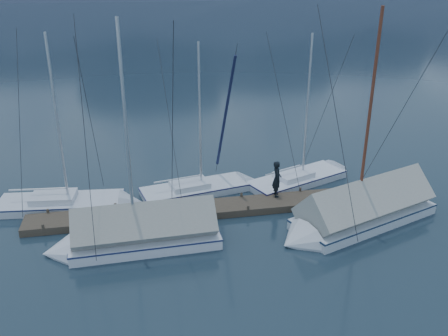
# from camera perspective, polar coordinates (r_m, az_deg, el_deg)

# --- Properties ---
(ground) EXTENTS (1000.00, 1000.00, 0.00)m
(ground) POSITION_cam_1_polar(r_m,az_deg,el_deg) (20.75, 1.06, -7.72)
(ground) COLOR black
(ground) RESTS_ON ground
(dock) EXTENTS (18.00, 1.50, 0.54)m
(dock) POSITION_cam_1_polar(r_m,az_deg,el_deg) (22.41, -0.00, -4.94)
(dock) COLOR #382D23
(dock) RESTS_ON ground
(mooring_posts) EXTENTS (15.12, 1.52, 0.35)m
(mooring_posts) POSITION_cam_1_polar(r_m,az_deg,el_deg) (22.22, -1.27, -4.50)
(mooring_posts) COLOR #382D23
(mooring_posts) RESTS_ON ground
(sailboat_open_left) EXTENTS (6.93, 2.90, 8.96)m
(sailboat_open_left) POSITION_cam_1_polar(r_m,az_deg,el_deg) (23.80, -17.01, -4.15)
(sailboat_open_left) COLOR silver
(sailboat_open_left) RESTS_ON ground
(sailboat_open_mid) EXTENTS (6.49, 3.08, 8.28)m
(sailboat_open_mid) POSITION_cam_1_polar(r_m,az_deg,el_deg) (24.44, -1.77, -2.40)
(sailboat_open_mid) COLOR silver
(sailboat_open_mid) RESTS_ON ground
(sailboat_open_right) EXTENTS (6.66, 4.10, 8.53)m
(sailboat_open_right) POSITION_cam_1_polar(r_m,az_deg,el_deg) (26.08, 10.15, -1.07)
(sailboat_open_right) COLOR silver
(sailboat_open_right) RESTS_ON ground
(sailboat_covered_near) EXTENTS (8.29, 4.95, 10.32)m
(sailboat_covered_near) POSITION_cam_1_polar(r_m,az_deg,el_deg) (21.86, 15.44, -5.39)
(sailboat_covered_near) COLOR silver
(sailboat_covered_near) RESTS_ON ground
(sailboat_covered_far) EXTENTS (7.17, 3.02, 9.96)m
(sailboat_covered_far) POSITION_cam_1_polar(r_m,az_deg,el_deg) (19.87, -11.06, -8.05)
(sailboat_covered_far) COLOR silver
(sailboat_covered_far) RESTS_ON ground
(person) EXTENTS (0.52, 0.71, 1.80)m
(person) POSITION_cam_1_polar(r_m,az_deg,el_deg) (22.92, 6.38, -1.30)
(person) COLOR black
(person) RESTS_ON dock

